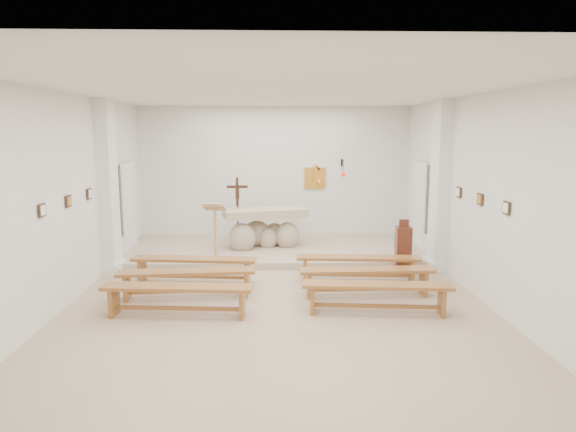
{
  "coord_description": "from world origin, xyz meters",
  "views": [
    {
      "loc": [
        -0.1,
        -8.37,
        2.88
      ],
      "look_at": [
        0.23,
        1.6,
        1.21
      ],
      "focal_mm": 32.0,
      "sensor_mm": 36.0,
      "label": 1
    }
  ],
  "objects_px": {
    "lectern": "(215,232)",
    "bench_right_second": "(367,276)",
    "donation_pedestal": "(403,250)",
    "bench_left_third": "(178,293)",
    "altar": "(264,231)",
    "bench_right_front": "(358,263)",
    "bench_left_second": "(187,277)",
    "bench_left_front": "(194,264)",
    "crucifix_stand": "(238,207)",
    "bench_right_third": "(377,291)"
  },
  "relations": [
    {
      "from": "bench_right_third",
      "to": "bench_left_front",
      "type": "bearing_deg",
      "value": 156.09
    },
    {
      "from": "bench_right_second",
      "to": "bench_right_third",
      "type": "relative_size",
      "value": 0.99
    },
    {
      "from": "donation_pedestal",
      "to": "bench_right_front",
      "type": "distance_m",
      "value": 1.13
    },
    {
      "from": "bench_left_second",
      "to": "bench_left_third",
      "type": "bearing_deg",
      "value": -93.74
    },
    {
      "from": "bench_right_third",
      "to": "bench_right_front",
      "type": "bearing_deg",
      "value": 95.46
    },
    {
      "from": "bench_right_front",
      "to": "bench_left_third",
      "type": "bearing_deg",
      "value": -146.06
    },
    {
      "from": "donation_pedestal",
      "to": "bench_right_front",
      "type": "bearing_deg",
      "value": -149.14
    },
    {
      "from": "donation_pedestal",
      "to": "bench_right_third",
      "type": "bearing_deg",
      "value": -110.33
    },
    {
      "from": "altar",
      "to": "bench_left_second",
      "type": "bearing_deg",
      "value": -124.61
    },
    {
      "from": "lectern",
      "to": "bench_left_second",
      "type": "height_order",
      "value": "lectern"
    },
    {
      "from": "lectern",
      "to": "crucifix_stand",
      "type": "distance_m",
      "value": 1.47
    },
    {
      "from": "donation_pedestal",
      "to": "bench_left_front",
      "type": "height_order",
      "value": "donation_pedestal"
    },
    {
      "from": "donation_pedestal",
      "to": "bench_left_third",
      "type": "bearing_deg",
      "value": -147.79
    },
    {
      "from": "bench_left_second",
      "to": "bench_right_second",
      "type": "bearing_deg",
      "value": -3.74
    },
    {
      "from": "lectern",
      "to": "bench_left_front",
      "type": "relative_size",
      "value": 0.53
    },
    {
      "from": "bench_left_second",
      "to": "bench_right_front",
      "type": "bearing_deg",
      "value": 11.97
    },
    {
      "from": "lectern",
      "to": "altar",
      "type": "bearing_deg",
      "value": 61.18
    },
    {
      "from": "altar",
      "to": "donation_pedestal",
      "type": "relative_size",
      "value": 1.82
    },
    {
      "from": "lectern",
      "to": "bench_left_second",
      "type": "bearing_deg",
      "value": -88.74
    },
    {
      "from": "lectern",
      "to": "bench_right_third",
      "type": "distance_m",
      "value": 4.09
    },
    {
      "from": "lectern",
      "to": "bench_left_second",
      "type": "distance_m",
      "value": 2.09
    },
    {
      "from": "donation_pedestal",
      "to": "bench_left_second",
      "type": "xyz_separation_m",
      "value": [
        -4.13,
        -1.4,
        -0.12
      ]
    },
    {
      "from": "bench_right_second",
      "to": "altar",
      "type": "bearing_deg",
      "value": 118.03
    },
    {
      "from": "bench_left_second",
      "to": "bench_right_third",
      "type": "bearing_deg",
      "value": -19.46
    },
    {
      "from": "bench_left_front",
      "to": "bench_right_third",
      "type": "relative_size",
      "value": 1.0
    },
    {
      "from": "donation_pedestal",
      "to": "bench_left_front",
      "type": "relative_size",
      "value": 0.47
    },
    {
      "from": "donation_pedestal",
      "to": "bench_right_second",
      "type": "distance_m",
      "value": 1.72
    },
    {
      "from": "crucifix_stand",
      "to": "bench_right_third",
      "type": "distance_m",
      "value": 5.0
    },
    {
      "from": "altar",
      "to": "crucifix_stand",
      "type": "relative_size",
      "value": 1.25
    },
    {
      "from": "crucifix_stand",
      "to": "bench_left_front",
      "type": "xyz_separation_m",
      "value": [
        -0.67,
        -2.53,
        -0.73
      ]
    },
    {
      "from": "crucifix_stand",
      "to": "bench_right_second",
      "type": "relative_size",
      "value": 0.7
    },
    {
      "from": "crucifix_stand",
      "to": "bench_left_third",
      "type": "relative_size",
      "value": 0.69
    },
    {
      "from": "bench_right_front",
      "to": "bench_left_third",
      "type": "distance_m",
      "value": 3.59
    },
    {
      "from": "bench_right_front",
      "to": "bench_left_second",
      "type": "relative_size",
      "value": 1.0
    },
    {
      "from": "bench_right_front",
      "to": "bench_right_second",
      "type": "xyz_separation_m",
      "value": [
        0.0,
        -0.88,
        0.0
      ]
    },
    {
      "from": "lectern",
      "to": "crucifix_stand",
      "type": "relative_size",
      "value": 0.77
    },
    {
      "from": "donation_pedestal",
      "to": "bench_left_third",
      "type": "relative_size",
      "value": 0.47
    },
    {
      "from": "bench_left_second",
      "to": "bench_right_third",
      "type": "relative_size",
      "value": 1.0
    },
    {
      "from": "lectern",
      "to": "donation_pedestal",
      "type": "height_order",
      "value": "lectern"
    },
    {
      "from": "bench_right_front",
      "to": "bench_right_second",
      "type": "distance_m",
      "value": 0.88
    },
    {
      "from": "lectern",
      "to": "bench_right_third",
      "type": "height_order",
      "value": "lectern"
    },
    {
      "from": "lectern",
      "to": "bench_right_second",
      "type": "xyz_separation_m",
      "value": [
        2.85,
        -2.04,
        -0.4
      ]
    },
    {
      "from": "crucifix_stand",
      "to": "bench_right_front",
      "type": "bearing_deg",
      "value": -50.75
    },
    {
      "from": "crucifix_stand",
      "to": "bench_left_second",
      "type": "relative_size",
      "value": 0.69
    },
    {
      "from": "bench_left_third",
      "to": "crucifix_stand",
      "type": "bearing_deg",
      "value": 85.73
    },
    {
      "from": "altar",
      "to": "bench_left_front",
      "type": "relative_size",
      "value": 0.86
    },
    {
      "from": "bench_left_front",
      "to": "altar",
      "type": "bearing_deg",
      "value": 68.13
    },
    {
      "from": "crucifix_stand",
      "to": "donation_pedestal",
      "type": "bearing_deg",
      "value": -35.11
    },
    {
      "from": "bench_left_second",
      "to": "bench_left_third",
      "type": "height_order",
      "value": "same"
    },
    {
      "from": "donation_pedestal",
      "to": "bench_left_third",
      "type": "xyz_separation_m",
      "value": [
        -4.13,
        -2.28,
        -0.12
      ]
    }
  ]
}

